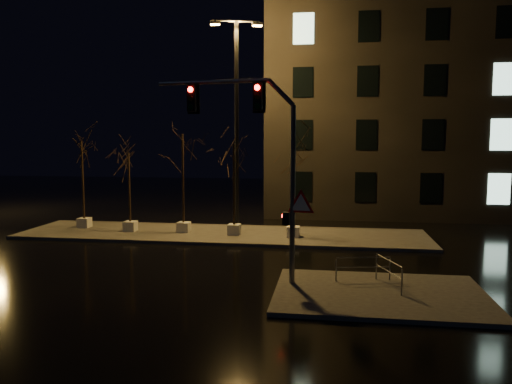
# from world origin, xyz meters

# --- Properties ---
(ground) EXTENTS (90.00, 90.00, 0.00)m
(ground) POSITION_xyz_m (0.00, 0.00, 0.00)
(ground) COLOR black
(ground) RESTS_ON ground
(median) EXTENTS (22.00, 5.00, 0.15)m
(median) POSITION_xyz_m (0.00, 6.00, 0.07)
(median) COLOR #403E39
(median) RESTS_ON ground
(sidewalk_corner) EXTENTS (7.00, 5.00, 0.15)m
(sidewalk_corner) POSITION_xyz_m (7.50, -3.50, 0.07)
(sidewalk_corner) COLOR #403E39
(sidewalk_corner) RESTS_ON ground
(building) EXTENTS (25.00, 12.00, 15.00)m
(building) POSITION_xyz_m (14.00, 18.00, 7.50)
(building) COLOR black
(building) RESTS_ON ground
(tree_0) EXTENTS (1.80, 1.80, 5.10)m
(tree_0) POSITION_xyz_m (-8.23, 6.52, 4.02)
(tree_0) COLOR silver
(tree_0) RESTS_ON median
(tree_1) EXTENTS (1.80, 1.80, 4.46)m
(tree_1) POSITION_xyz_m (-5.14, 5.81, 3.54)
(tree_1) COLOR silver
(tree_1) RESTS_ON median
(tree_2) EXTENTS (1.80, 1.80, 5.50)m
(tree_2) POSITION_xyz_m (-2.12, 5.94, 4.33)
(tree_2) COLOR silver
(tree_2) RESTS_ON median
(tree_3) EXTENTS (1.80, 1.80, 4.98)m
(tree_3) POSITION_xyz_m (0.75, 5.69, 3.93)
(tree_3) COLOR silver
(tree_3) RESTS_ON median
(tree_4) EXTENTS (1.80, 1.80, 5.27)m
(tree_4) POSITION_xyz_m (3.93, 5.52, 4.15)
(tree_4) COLOR silver
(tree_4) RESTS_ON median
(traffic_signal_mast) EXTENTS (5.85, 0.91, 7.19)m
(traffic_signal_mast) POSITION_xyz_m (3.34, -2.68, 4.88)
(traffic_signal_mast) COLOR #5B5E63
(traffic_signal_mast) RESTS_ON sidewalk_corner
(streetlight_main) EXTENTS (2.81, 1.10, 11.41)m
(streetlight_main) POSITION_xyz_m (0.70, 6.80, 6.73)
(streetlight_main) COLOR black
(streetlight_main) RESTS_ON median
(guard_rail_a) EXTENTS (1.97, 0.44, 0.87)m
(guard_rail_a) POSITION_xyz_m (7.02, -2.19, 0.72)
(guard_rail_a) COLOR #5B5E63
(guard_rail_a) RESTS_ON sidewalk_corner
(guard_rail_b) EXTENTS (0.70, 1.91, 0.95)m
(guard_rail_b) POSITION_xyz_m (7.83, -2.84, 0.77)
(guard_rail_b) COLOR #5B5E63
(guard_rail_b) RESTS_ON sidewalk_corner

